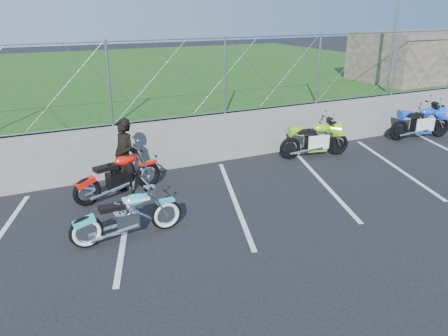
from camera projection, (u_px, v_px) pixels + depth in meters
name	position (u px, v px, depth m)	size (l,w,h in m)	color
ground	(257.00, 217.00, 8.79)	(90.00, 90.00, 0.00)	black
retaining_wall	(191.00, 141.00, 11.52)	(30.00, 0.22, 1.30)	slate
grass_field	(110.00, 84.00, 19.96)	(30.00, 20.00, 1.30)	#1B4512
stone_building	(422.00, 56.00, 16.96)	(5.00, 3.00, 1.80)	brown
chain_link_fence	(189.00, 78.00, 10.94)	(28.00, 0.03, 2.00)	gray
sign_pole	(393.00, 46.00, 14.05)	(0.08, 0.08, 3.00)	gray
parking_lines	(280.00, 189.00, 10.12)	(18.29, 4.31, 0.01)	silver
cruiser_turquoise	(129.00, 217.00, 7.89)	(2.08, 0.66, 1.03)	black
naked_orange	(120.00, 177.00, 9.66)	(2.08, 0.81, 1.07)	black
sportbike_green	(316.00, 141.00, 12.20)	(2.06, 0.73, 1.08)	black
sportbike_blue	(421.00, 124.00, 13.88)	(2.17, 0.77, 1.13)	black
person_standing	(125.00, 157.00, 9.69)	(0.63, 0.41, 1.72)	black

